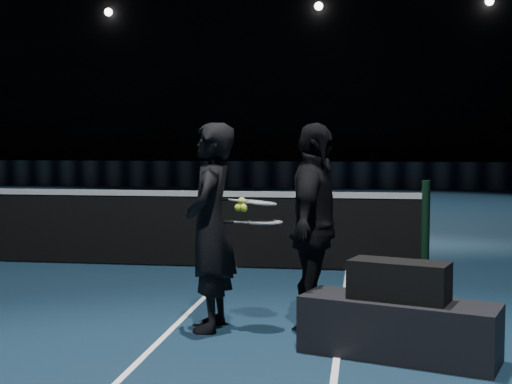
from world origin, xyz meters
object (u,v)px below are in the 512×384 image
at_px(player_a, 210,227).
at_px(racket_lower, 265,222).
at_px(racket_upper, 259,203).
at_px(tennis_balls, 241,206).
at_px(player_bench, 398,328).
at_px(player_b, 314,228).
at_px(racket_bag, 399,280).

relative_size(player_a, racket_lower, 2.51).
relative_size(racket_upper, tennis_balls, 5.67).
relative_size(player_bench, player_b, 0.82).
xyz_separation_m(racket_bag, player_b, (-0.66, 0.63, 0.29)).
relative_size(player_bench, tennis_balls, 11.67).
bearing_deg(player_b, racket_lower, 100.32).
distance_m(player_b, racket_lower, 0.40).
bearing_deg(racket_upper, player_a, -178.29).
xyz_separation_m(racket_upper, tennis_balls, (-0.14, -0.05, -0.02)).
bearing_deg(player_bench, tennis_balls, 173.33).
xyz_separation_m(racket_lower, racket_upper, (-0.05, 0.04, 0.16)).
height_order(player_b, tennis_balls, player_b).
height_order(player_bench, racket_upper, racket_upper).
xyz_separation_m(racket_bag, tennis_balls, (-1.25, 0.58, 0.47)).
relative_size(racket_bag, player_b, 0.41).
bearing_deg(racket_upper, racket_lower, -42.66).
relative_size(player_bench, player_a, 0.82).
bearing_deg(tennis_balls, player_bench, -25.08).
bearing_deg(player_bench, player_a, 178.07).
bearing_deg(player_b, tennis_balls, 99.84).
bearing_deg(player_bench, racket_upper, 168.69).
bearing_deg(racket_bag, player_bench, 0.00).
xyz_separation_m(racket_bag, racket_upper, (-1.11, 0.63, 0.49)).
bearing_deg(racket_upper, tennis_balls, -170.43).
xyz_separation_m(player_a, tennis_balls, (0.25, 0.03, 0.18)).
height_order(player_b, racket_upper, player_b).
bearing_deg(tennis_balls, racket_bag, -25.08).
xyz_separation_m(player_bench, racket_upper, (-1.11, 0.63, 0.84)).
height_order(racket_upper, tennis_balls, racket_upper).
distance_m(player_a, player_b, 0.85).
relative_size(racket_bag, racket_lower, 1.03).
height_order(player_a, racket_upper, player_a).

